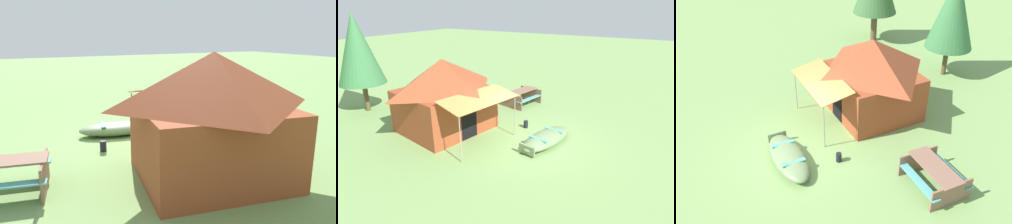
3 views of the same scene
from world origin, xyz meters
The scene contains 7 objects.
ground_plane centered at (0.00, 0.00, 0.00)m, with size 80.00×80.00×0.00m, color #779C56.
beached_rowboat centered at (0.33, -0.69, 0.23)m, with size 2.80×1.47×0.44m.
canvas_cabin_tent centered at (-0.55, 3.56, 1.56)m, with size 4.13×4.86×3.01m.
picnic_table centered at (3.90, 2.29, 0.49)m, with size 2.08×1.75×0.78m.
cooler_box centered at (-1.06, 2.52, 0.17)m, with size 0.47×0.31×0.34m, color #2972B5.
fuel_can centered at (1.28, 0.66, 0.16)m, with size 0.19×0.19×0.32m, color black.
pine_tree_back_right centered at (-0.92, 8.48, 3.07)m, with size 2.16×2.16×4.75m.
Camera 2 is at (-8.76, -4.38, 5.03)m, focal length 30.08 mm.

